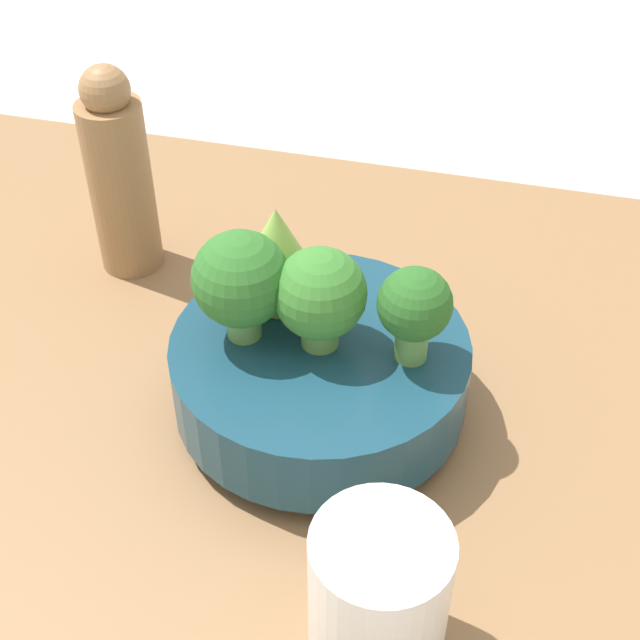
% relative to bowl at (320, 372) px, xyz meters
% --- Properties ---
extents(ground_plane, '(6.00, 6.00, 0.00)m').
position_rel_bowl_xyz_m(ground_plane, '(0.01, 0.02, -0.09)').
color(ground_plane, silver).
extents(table, '(1.12, 0.64, 0.05)m').
position_rel_bowl_xyz_m(table, '(0.01, 0.02, -0.06)').
color(table, olive).
rests_on(table, ground_plane).
extents(bowl, '(0.20, 0.20, 0.07)m').
position_rel_bowl_xyz_m(bowl, '(0.00, 0.00, 0.00)').
color(bowl, navy).
rests_on(bowl, table).
extents(broccoli_floret_center, '(0.06, 0.06, 0.07)m').
position_rel_bowl_xyz_m(broccoli_floret_center, '(0.00, -0.00, 0.07)').
color(broccoli_floret_center, '#609347').
rests_on(broccoli_floret_center, bowl).
extents(broccoli_floret_right, '(0.05, 0.05, 0.07)m').
position_rel_bowl_xyz_m(broccoli_floret_right, '(0.06, 0.00, 0.07)').
color(broccoli_floret_right, '#609347').
rests_on(broccoli_floret_right, bowl).
extents(broccoli_floret_left, '(0.06, 0.06, 0.08)m').
position_rel_bowl_xyz_m(broccoli_floret_left, '(-0.05, -0.00, 0.07)').
color(broccoli_floret_left, '#609347').
rests_on(broccoli_floret_left, bowl).
extents(romanesco_piece_far, '(0.05, 0.05, 0.08)m').
position_rel_bowl_xyz_m(romanesco_piece_far, '(-0.04, 0.03, 0.08)').
color(romanesco_piece_far, '#7AB256').
rests_on(romanesco_piece_far, bowl).
extents(cup, '(0.07, 0.07, 0.10)m').
position_rel_bowl_xyz_m(cup, '(0.07, -0.17, 0.01)').
color(cup, silver).
rests_on(cup, table).
extents(pepper_mill, '(0.05, 0.05, 0.18)m').
position_rel_bowl_xyz_m(pepper_mill, '(-0.20, 0.13, 0.05)').
color(pepper_mill, '#997047').
rests_on(pepper_mill, table).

